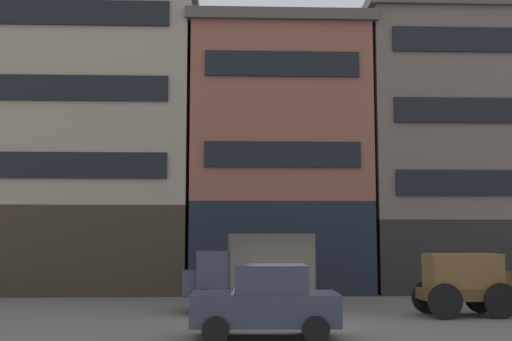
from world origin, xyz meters
TOP-DOWN VIEW (x-y plane):
  - ground_plane at (0.00, 0.00)m, footprint 120.00×120.00m
  - building_far_left at (-8.63, 10.57)m, footprint 10.32×5.89m
  - building_center_left at (0.41, 10.57)m, footprint 8.45×5.89m
  - building_center_right at (9.04, 10.57)m, footprint 9.50×5.89m
  - cargo_wagon at (5.71, 1.52)m, footprint 2.99×1.67m
  - delivery_truck_near at (-1.03, 2.99)m, footprint 4.44×2.34m
  - sedan_dark at (-0.86, -2.37)m, footprint 3.73×1.91m

SIDE VIEW (x-z plane):
  - ground_plane at x=0.00m, z-range 0.00..0.00m
  - sedan_dark at x=-0.86m, z-range 0.00..1.83m
  - cargo_wagon at x=5.71m, z-range 0.16..2.14m
  - delivery_truck_near at x=-1.03m, z-range 0.11..2.73m
  - building_center_left at x=0.41m, z-range 0.04..12.46m
  - building_center_right at x=9.04m, z-range 0.04..13.23m
  - building_far_left at x=-8.63m, z-range 0.04..14.31m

